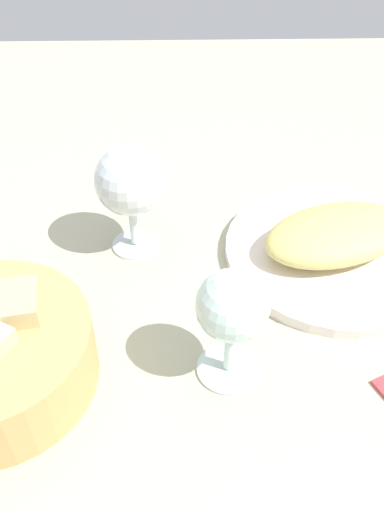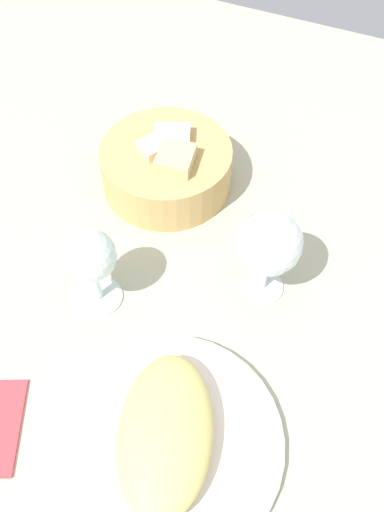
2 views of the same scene
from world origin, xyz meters
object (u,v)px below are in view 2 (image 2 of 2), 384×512
Objects in this scene: plate at (163,440)px; wine_glass_far at (90,260)px; wine_glass_near at (269,245)px; bread_basket at (167,166)px.

wine_glass_far is (13.57, 15.67, 7.65)cm from plate.
plate is at bearing -130.90° from wine_glass_far.
wine_glass_near is 21.20cm from wine_glass_far.
wine_glass_far is at bearing 118.13° from wine_glass_near.
wine_glass_near reaches higher than bread_basket.
plate is 25.17cm from wine_glass_near.
bread_basket is 1.42× the size of wine_glass_near.
bread_basket is 23.20cm from wine_glass_near.
wine_glass_far is at bearing -178.73° from bread_basket.
bread_basket is 22.39cm from wine_glass_far.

